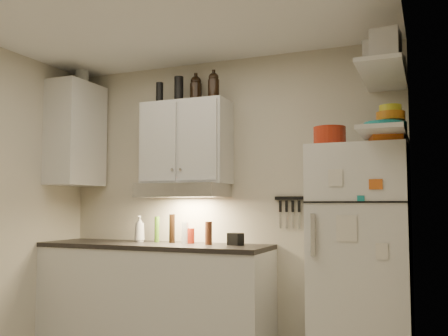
% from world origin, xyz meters
% --- Properties ---
extents(back_wall, '(3.20, 0.02, 2.60)m').
position_xyz_m(back_wall, '(0.00, 1.51, 1.30)').
color(back_wall, beige).
rests_on(back_wall, ground).
extents(right_wall, '(0.02, 3.00, 2.60)m').
position_xyz_m(right_wall, '(1.61, 0.00, 1.30)').
color(right_wall, beige).
rests_on(right_wall, ground).
extents(base_cabinet, '(2.10, 0.60, 0.88)m').
position_xyz_m(base_cabinet, '(-0.55, 1.20, 0.44)').
color(base_cabinet, silver).
rests_on(base_cabinet, floor).
extents(countertop, '(2.10, 0.62, 0.04)m').
position_xyz_m(countertop, '(-0.55, 1.20, 0.90)').
color(countertop, black).
rests_on(countertop, base_cabinet).
extents(upper_cabinet, '(0.80, 0.33, 0.75)m').
position_xyz_m(upper_cabinet, '(-0.30, 1.33, 1.83)').
color(upper_cabinet, silver).
rests_on(upper_cabinet, back_wall).
extents(side_cabinet, '(0.33, 0.55, 1.00)m').
position_xyz_m(side_cabinet, '(-1.44, 1.20, 1.95)').
color(side_cabinet, silver).
rests_on(side_cabinet, left_wall).
extents(range_hood, '(0.76, 0.46, 0.12)m').
position_xyz_m(range_hood, '(-0.30, 1.27, 1.39)').
color(range_hood, silver).
rests_on(range_hood, back_wall).
extents(fridge, '(0.70, 0.68, 1.70)m').
position_xyz_m(fridge, '(1.25, 1.16, 0.85)').
color(fridge, silver).
rests_on(fridge, floor).
extents(shelf_hi, '(0.30, 0.95, 0.03)m').
position_xyz_m(shelf_hi, '(1.45, 1.02, 2.20)').
color(shelf_hi, silver).
rests_on(shelf_hi, right_wall).
extents(shelf_lo, '(0.30, 0.95, 0.03)m').
position_xyz_m(shelf_lo, '(1.45, 1.02, 1.76)').
color(shelf_lo, silver).
rests_on(shelf_lo, right_wall).
extents(knife_strip, '(0.42, 0.02, 0.03)m').
position_xyz_m(knife_strip, '(0.70, 1.49, 1.32)').
color(knife_strip, black).
rests_on(knife_strip, back_wall).
extents(dutch_oven, '(0.32, 0.32, 0.14)m').
position_xyz_m(dutch_oven, '(1.06, 0.99, 1.77)').
color(dutch_oven, '#A82813').
rests_on(dutch_oven, fridge).
extents(book_stack, '(0.25, 0.29, 0.09)m').
position_xyz_m(book_stack, '(1.46, 0.98, 1.74)').
color(book_stack, orange).
rests_on(book_stack, fridge).
extents(spice_jar, '(0.08, 0.08, 0.10)m').
position_xyz_m(spice_jar, '(1.33, 1.11, 1.75)').
color(spice_jar, silver).
rests_on(spice_jar, fridge).
extents(stock_pot, '(0.28, 0.28, 0.20)m').
position_xyz_m(stock_pot, '(1.46, 1.34, 2.31)').
color(stock_pot, silver).
rests_on(stock_pot, shelf_hi).
extents(tin_a, '(0.19, 0.17, 0.19)m').
position_xyz_m(tin_a, '(1.42, 0.88, 2.31)').
color(tin_a, '#AAAAAD').
rests_on(tin_a, shelf_hi).
extents(tin_b, '(0.20, 0.20, 0.18)m').
position_xyz_m(tin_b, '(1.50, 0.65, 2.31)').
color(tin_b, '#AAAAAD').
rests_on(tin_b, shelf_hi).
extents(bowl_teal, '(0.26, 0.26, 0.10)m').
position_xyz_m(bowl_teal, '(1.47, 1.20, 1.83)').
color(bowl_teal, teal).
rests_on(bowl_teal, shelf_lo).
extents(bowl_orange, '(0.21, 0.21, 0.06)m').
position_xyz_m(bowl_orange, '(1.49, 1.11, 1.91)').
color(bowl_orange, '#CC6C13').
rests_on(bowl_orange, bowl_teal).
extents(bowl_yellow, '(0.16, 0.16, 0.05)m').
position_xyz_m(bowl_yellow, '(1.49, 1.11, 1.96)').
color(bowl_yellow, gold).
rests_on(bowl_yellow, bowl_orange).
extents(plates, '(0.36, 0.36, 0.07)m').
position_xyz_m(plates, '(1.45, 0.96, 1.81)').
color(plates, teal).
rests_on(plates, shelf_lo).
extents(growler_a, '(0.12, 0.12, 0.26)m').
position_xyz_m(growler_a, '(-0.24, 1.40, 2.33)').
color(growler_a, black).
rests_on(growler_a, upper_cabinet).
extents(growler_b, '(0.11, 0.11, 0.24)m').
position_xyz_m(growler_b, '(-0.00, 1.27, 2.32)').
color(growler_b, black).
rests_on(growler_b, upper_cabinet).
extents(thermos_a, '(0.10, 0.10, 0.24)m').
position_xyz_m(thermos_a, '(-0.38, 1.32, 2.32)').
color(thermos_a, black).
rests_on(thermos_a, upper_cabinet).
extents(thermos_b, '(0.08, 0.08, 0.19)m').
position_xyz_m(thermos_b, '(-0.55, 1.27, 2.30)').
color(thermos_b, black).
rests_on(thermos_b, upper_cabinet).
extents(side_jar, '(0.17, 0.17, 0.18)m').
position_xyz_m(side_jar, '(-1.44, 1.28, 2.54)').
color(side_jar, silver).
rests_on(side_jar, side_cabinet).
extents(soap_bottle, '(0.12, 0.12, 0.27)m').
position_xyz_m(soap_bottle, '(-0.76, 1.30, 1.06)').
color(soap_bottle, silver).
rests_on(soap_bottle, countertop).
extents(pepper_mill, '(0.08, 0.08, 0.20)m').
position_xyz_m(pepper_mill, '(-0.04, 1.24, 1.02)').
color(pepper_mill, brown).
rests_on(pepper_mill, countertop).
extents(oil_bottle, '(0.05, 0.05, 0.24)m').
position_xyz_m(oil_bottle, '(-0.61, 1.35, 1.04)').
color(oil_bottle, '#43711C').
rests_on(oil_bottle, countertop).
extents(vinegar_bottle, '(0.06, 0.06, 0.26)m').
position_xyz_m(vinegar_bottle, '(-0.43, 1.31, 1.05)').
color(vinegar_bottle, black).
rests_on(vinegar_bottle, countertop).
extents(clear_bottle, '(0.06, 0.06, 0.19)m').
position_xyz_m(clear_bottle, '(-0.29, 1.30, 1.01)').
color(clear_bottle, silver).
rests_on(clear_bottle, countertop).
extents(red_jar, '(0.09, 0.09, 0.13)m').
position_xyz_m(red_jar, '(-0.24, 1.32, 0.99)').
color(red_jar, '#A82813').
rests_on(red_jar, countertop).
extents(caddy, '(0.14, 0.12, 0.10)m').
position_xyz_m(caddy, '(0.20, 1.27, 0.97)').
color(caddy, black).
rests_on(caddy, countertop).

